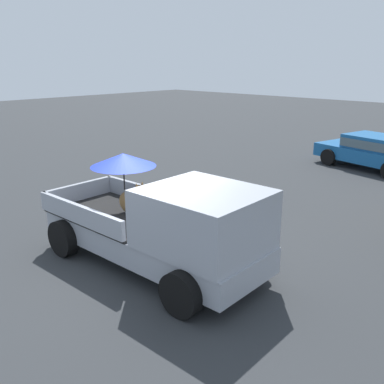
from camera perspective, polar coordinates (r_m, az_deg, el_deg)
ground_plane at (r=9.15m, az=-5.32°, el=-9.50°), size 80.00×80.00×0.00m
pickup_truck_main at (r=8.47m, az=-3.46°, el=-4.44°), size 5.11×2.37×2.21m
parked_sedan_near at (r=18.16m, az=23.03°, el=5.14°), size 4.57×2.64×1.33m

